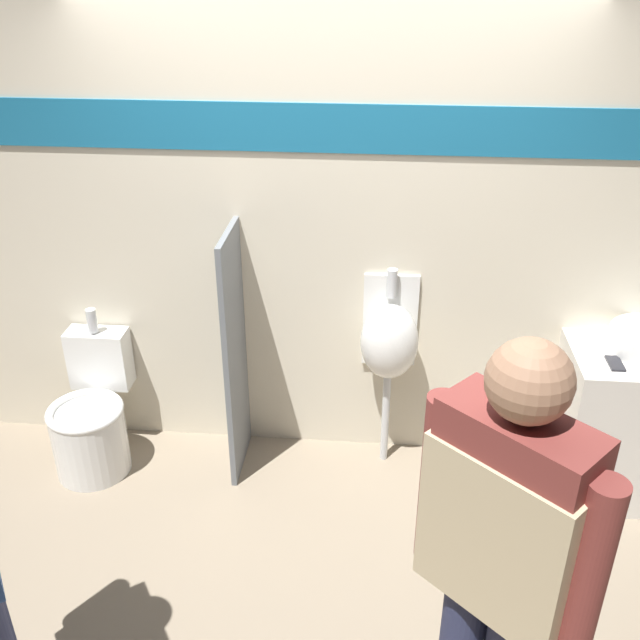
{
  "coord_description": "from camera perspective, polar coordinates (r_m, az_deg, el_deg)",
  "views": [
    {
      "loc": [
        0.28,
        -2.95,
        2.71
      ],
      "look_at": [
        0.0,
        0.17,
        1.05
      ],
      "focal_mm": 40.0,
      "sensor_mm": 36.0,
      "label": 1
    }
  ],
  "objects": [
    {
      "name": "ground_plane",
      "position": [
        4.01,
        -0.23,
        -14.54
      ],
      "size": [
        16.0,
        16.0,
        0.0
      ],
      "primitive_type": "plane",
      "color": "gray"
    },
    {
      "name": "display_wall",
      "position": [
        3.8,
        0.59,
        7.15
      ],
      "size": [
        4.5,
        0.07,
        2.7
      ],
      "color": "beige",
      "rests_on": "ground_plane"
    },
    {
      "name": "cell_phone",
      "position": [
        3.84,
        22.54,
        -3.23
      ],
      "size": [
        0.07,
        0.14,
        0.01
      ],
      "color": "#232328",
      "rests_on": "sink_counter"
    },
    {
      "name": "divider_near_counter",
      "position": [
        3.92,
        -6.8,
        -2.84
      ],
      "size": [
        0.03,
        0.46,
        1.44
      ],
      "color": "slate",
      "rests_on": "ground_plane"
    },
    {
      "name": "urinal_near_counter",
      "position": [
        3.9,
        5.57,
        -1.7
      ],
      "size": [
        0.32,
        0.26,
        1.18
      ],
      "color": "silver",
      "rests_on": "ground_plane"
    },
    {
      "name": "toilet",
      "position": [
        4.31,
        -17.78,
        -7.7
      ],
      "size": [
        0.43,
        0.59,
        0.9
      ],
      "color": "white",
      "rests_on": "ground_plane"
    },
    {
      "name": "person_in_vest",
      "position": [
        2.35,
        14.25,
        -17.97
      ],
      "size": [
        0.51,
        0.49,
        1.81
      ],
      "rotation": [
        0.0,
        0.0,
        2.41
      ],
      "color": "#282D4C",
      "rests_on": "ground_plane"
    }
  ]
}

